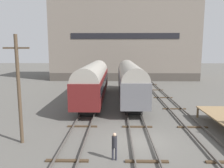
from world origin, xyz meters
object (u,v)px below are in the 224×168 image
Objects in this scene: train_car_grey at (130,79)px; person_worker at (114,144)px; train_car_maroon at (94,80)px; utility_pole at (19,88)px.

train_car_grey reaches higher than person_worker.
person_worker is (2.84, -15.73, -1.80)m from train_car_maroon.
train_car_maroon is 10.27× the size of person_worker.
train_car_maroon reaches higher than person_worker.
person_worker is (-1.94, -16.67, -1.80)m from train_car_grey.
train_car_maroon reaches higher than train_car_grey.
utility_pole reaches higher than train_car_maroon.
person_worker is 7.72m from utility_pole.
train_car_grey is 2.45× the size of utility_pole.
train_car_grey is at bearing 58.74° from utility_pole.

